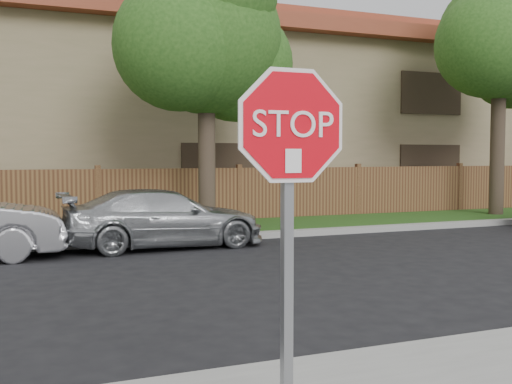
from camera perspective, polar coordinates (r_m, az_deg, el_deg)
name	(u,v)px	position (r m, az deg, el deg)	size (l,w,h in m)	color
ground	(260,373)	(5.65, 0.40, -16.84)	(90.00, 90.00, 0.00)	black
far_curb	(118,243)	(13.34, -13.03, -4.72)	(70.00, 0.30, 0.15)	gray
grass_strip	(107,234)	(14.96, -14.00, -3.90)	(70.00, 3.00, 0.12)	#1E4714
fence	(98,199)	(16.46, -14.81, -0.66)	(70.00, 0.12, 1.60)	#4E2C1B
apartment_building	(76,111)	(22.05, -16.73, 7.44)	(35.20, 9.20, 7.20)	#877953
tree_mid	(208,38)	(15.44, -4.56, 14.37)	(4.80, 3.90, 7.35)	#382B21
tree_right	(504,38)	(20.47, 22.53, 13.39)	(4.80, 3.90, 8.20)	#382B21
stop_sign	(290,177)	(3.78, 3.28, 1.46)	(1.01, 0.13, 2.55)	gray
sedan_right	(164,218)	(12.90, -8.75, -2.49)	(1.75, 4.30, 1.25)	#A6AAAD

